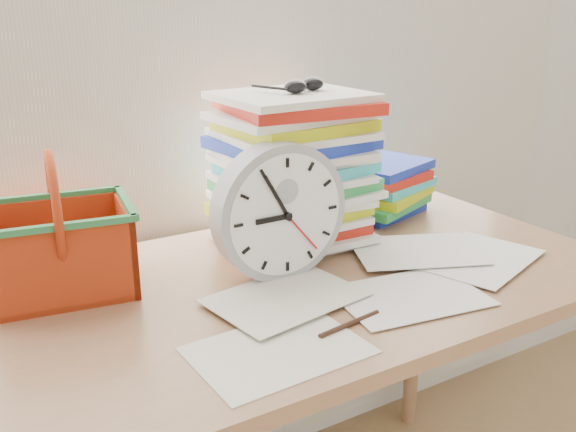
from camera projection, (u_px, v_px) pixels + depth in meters
desk at (278, 317)px, 1.27m from camera, size 1.40×0.70×0.75m
paper_stack at (292, 170)px, 1.39m from camera, size 0.35×0.29×0.34m
clock at (279, 212)px, 1.23m from camera, size 0.27×0.05×0.27m
sunglasses at (304, 85)px, 1.33m from camera, size 0.15×0.14×0.03m
book_stack at (388, 188)px, 1.62m from camera, size 0.31×0.28×0.13m
basket at (57, 225)px, 1.17m from camera, size 0.29×0.24×0.26m
pen at (350, 324)px, 1.08m from camera, size 0.14×0.03×0.01m
scattered_papers at (278, 280)px, 1.24m from camera, size 1.26×0.42×0.02m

